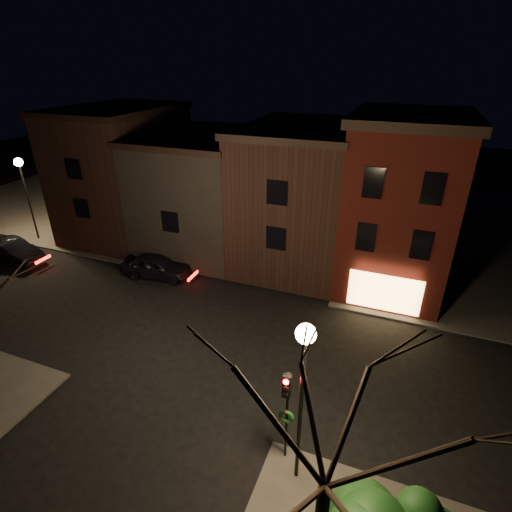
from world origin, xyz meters
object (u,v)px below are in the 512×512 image
Objects in this scene: traffic_signal at (287,404)px; bare_tree_right at (333,418)px; parked_car_c at (3,247)px; street_lamp_near at (304,364)px; parked_car_b at (13,251)px; parked_car_a at (156,266)px; street_lamp_far at (22,177)px.

bare_tree_right reaches higher than traffic_signal.
traffic_signal is 4.87m from bare_tree_right.
bare_tree_right is at bearing -57.59° from traffic_signal.
street_lamp_near is at bearing -111.62° from parked_car_c.
traffic_signal reaches higher than parked_car_b.
street_lamp_near is 26.82m from parked_car_c.
street_lamp_near is at bearing 117.47° from bare_tree_right.
parked_car_b is at bearing 155.75° from bare_tree_right.
traffic_signal reaches higher than parked_car_a.
parked_car_b is (-10.97, -1.74, 0.00)m from parked_car_a.
street_lamp_near reaches higher than traffic_signal.
bare_tree_right reaches higher than parked_car_c.
parked_car_c is at bearing 90.26° from parked_car_a.
street_lamp_far is 1.20× the size of parked_car_c.
street_lamp_far is 13.32m from parked_car_a.
street_lamp_near is 2.98m from bare_tree_right.
parked_car_b is 1.22m from parked_car_c.
street_lamp_near is 1.20× the size of parked_car_c.
street_lamp_far is at bearing 154.17° from street_lamp_near.
bare_tree_right reaches higher than parked_car_a.
traffic_signal is 0.85× the size of parked_car_b.
parked_car_c is (0.28, -3.31, -4.39)m from street_lamp_far.
street_lamp_near is at bearing -39.37° from traffic_signal.
parked_car_c is at bearing 89.75° from parked_car_b.
parked_car_b is at bearing -66.48° from street_lamp_far.
parked_car_b is (1.50, -3.44, -4.39)m from street_lamp_far.
parked_car_a is at bearing -7.77° from street_lamp_far.
street_lamp_far is 30.32m from bare_tree_right.
parked_car_b is at bearing -98.06° from parked_car_c.
traffic_signal is at bearing 122.41° from bare_tree_right.
street_lamp_far is at bearing 154.55° from traffic_signal.
street_lamp_near is at bearing -104.46° from parked_car_b.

